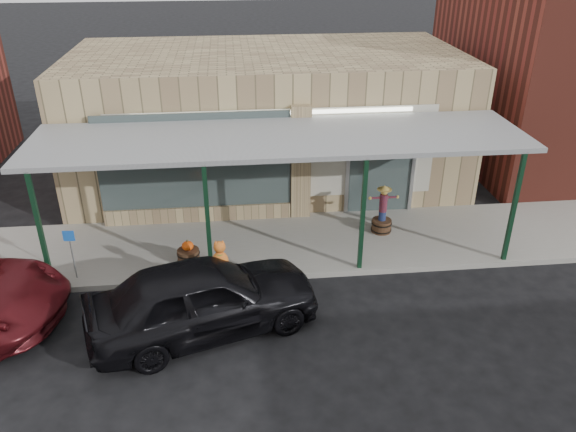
{
  "coord_description": "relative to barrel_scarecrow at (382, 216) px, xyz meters",
  "views": [
    {
      "loc": [
        -1.16,
        -9.27,
        7.61
      ],
      "look_at": [
        0.09,
        2.6,
        1.43
      ],
      "focal_mm": 35.0,
      "sensor_mm": 36.0,
      "label": 1
    }
  ],
  "objects": [
    {
      "name": "barrel_pumpkin",
      "position": [
        -5.16,
        -1.07,
        -0.24
      ],
      "size": [
        0.63,
        0.63,
        0.64
      ],
      "rotation": [
        0.0,
        0.0,
        0.19
      ],
      "color": "#482A1C",
      "rests_on": "sidewalk"
    },
    {
      "name": "storefront",
      "position": [
        -2.79,
        4.28,
        1.48
      ],
      "size": [
        12.0,
        6.25,
        4.2
      ],
      "color": "tan",
      "rests_on": "ground"
    },
    {
      "name": "barrel_scarecrow",
      "position": [
        0.0,
        0.0,
        0.0
      ],
      "size": [
        0.84,
        0.58,
        1.38
      ],
      "rotation": [
        0.0,
        0.0,
        0.1
      ],
      "color": "#482A1C",
      "rests_on": "sidewalk"
    },
    {
      "name": "parked_sedan",
      "position": [
        -4.69,
        -3.54,
        0.2
      ],
      "size": [
        5.12,
        3.26,
        1.64
      ],
      "rotation": [
        0.0,
        0.0,
        1.87
      ],
      "color": "black",
      "rests_on": "ground"
    },
    {
      "name": "sidewalk",
      "position": [
        -2.79,
        -0.28,
        -0.54
      ],
      "size": [
        40.0,
        3.2,
        0.15
      ],
      "primitive_type": "cube",
      "color": "gray",
      "rests_on": "ground"
    },
    {
      "name": "awning",
      "position": [
        -2.79,
        -0.32,
        2.39
      ],
      "size": [
        12.0,
        3.0,
        3.04
      ],
      "color": "slate",
      "rests_on": "ground"
    },
    {
      "name": "handicap_sign",
      "position": [
        -7.79,
        -1.48,
        0.35
      ],
      "size": [
        0.26,
        0.04,
        1.27
      ],
      "rotation": [
        0.0,
        0.0,
        -0.06
      ],
      "color": "gray",
      "rests_on": "sidewalk"
    },
    {
      "name": "block_buildings_near",
      "position": [
        -0.78,
        5.32,
        3.15
      ],
      "size": [
        61.0,
        8.0,
        8.0
      ],
      "color": "maroon",
      "rests_on": "ground"
    },
    {
      "name": "ground",
      "position": [
        -2.79,
        -3.88,
        -0.62
      ],
      "size": [
        120.0,
        120.0,
        0.0
      ],
      "primitive_type": "plane",
      "color": "black",
      "rests_on": "ground"
    }
  ]
}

